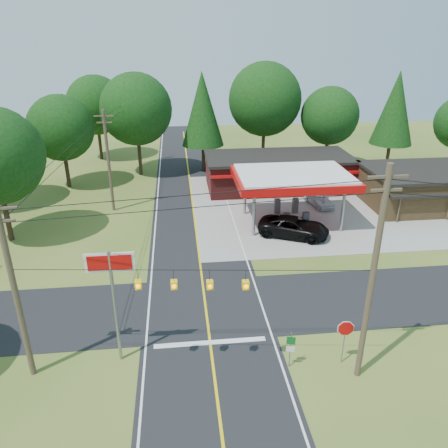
{
  "coord_description": "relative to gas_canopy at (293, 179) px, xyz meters",
  "views": [
    {
      "loc": [
        -1.46,
        -23.94,
        16.59
      ],
      "look_at": [
        2.0,
        7.0,
        2.8
      ],
      "focal_mm": 35.0,
      "sensor_mm": 36.0,
      "label": 1
    }
  ],
  "objects": [
    {
      "name": "big_stop_sign",
      "position": [
        -14.0,
        -17.39,
        0.69
      ],
      "size": [
        2.49,
        0.18,
        6.7
      ],
      "color": "gray",
      "rests_on": "ground"
    },
    {
      "name": "suv_car",
      "position": [
        -0.5,
        -3.0,
        -3.42
      ],
      "size": [
        8.11,
        8.11,
        1.7
      ],
      "primitive_type": "imported",
      "rotation": [
        0.0,
        0.0,
        1.14
      ],
      "color": "black",
      "rests_on": "ground"
    },
    {
      "name": "utility_pole_near_left",
      "position": [
        -18.5,
        -18.0,
        0.93
      ],
      "size": [
        1.8,
        0.3,
        10.0
      ],
      "color": "#473828",
      "rests_on": "ground"
    },
    {
      "name": "sedan_car",
      "position": [
        4.0,
        4.0,
        -3.53
      ],
      "size": [
        5.06,
        5.06,
        1.47
      ],
      "primitive_type": "imported",
      "rotation": [
        0.0,
        0.0,
        0.2
      ],
      "color": "white",
      "rests_on": "ground"
    },
    {
      "name": "convenience_store",
      "position": [
        1.0,
        9.98,
        -2.35
      ],
      "size": [
        16.4,
        7.55,
        3.8
      ],
      "color": "#5C1B1A",
      "rests_on": "ground"
    },
    {
      "name": "cross_road",
      "position": [
        -9.0,
        -13.0,
        -4.25
      ],
      "size": [
        70.0,
        7.0,
        0.02
      ],
      "primitive_type": "cube",
      "color": "black",
      "rests_on": "ground"
    },
    {
      "name": "main_highway",
      "position": [
        -9.0,
        -13.0,
        -4.26
      ],
      "size": [
        8.0,
        120.0,
        0.02
      ],
      "primitive_type": "cube",
      "color": "black",
      "rests_on": "ground"
    },
    {
      "name": "lane_center_yellow",
      "position": [
        -9.0,
        -13.0,
        -4.24
      ],
      "size": [
        0.15,
        110.0,
        0.0
      ],
      "primitive_type": "cube",
      "color": "yellow",
      "rests_on": "main_highway"
    },
    {
      "name": "gas_canopy",
      "position": [
        0.0,
        0.0,
        0.0
      ],
      "size": [
        10.6,
        7.4,
        4.88
      ],
      "color": "gray",
      "rests_on": "ground"
    },
    {
      "name": "treeline_backdrop",
      "position": [
        -8.18,
        11.01,
        3.22
      ],
      "size": [
        70.27,
        51.59,
        13.3
      ],
      "color": "#332316",
      "rests_on": "ground"
    },
    {
      "name": "ground",
      "position": [
        -9.0,
        -13.0,
        -4.27
      ],
      "size": [
        120.0,
        120.0,
        0.0
      ],
      "primitive_type": "plane",
      "color": "#475E21",
      "rests_on": "ground"
    },
    {
      "name": "utility_pole_near_right",
      "position": [
        -1.5,
        -20.0,
        1.69
      ],
      "size": [
        1.8,
        0.3,
        11.5
      ],
      "color": "#473828",
      "rests_on": "ground"
    },
    {
      "name": "overhead_beacons",
      "position": [
        -10.0,
        -19.0,
        1.95
      ],
      "size": [
        17.04,
        2.04,
        1.03
      ],
      "color": "black",
      "rests_on": "ground"
    },
    {
      "name": "utility_pole_north",
      "position": [
        -15.5,
        22.0,
        0.48
      ],
      "size": [
        0.3,
        0.3,
        9.5
      ],
      "color": "#473828",
      "rests_on": "ground"
    },
    {
      "name": "route_sign_post",
      "position": [
        -4.92,
        -19.02,
        -2.91
      ],
      "size": [
        0.46,
        0.14,
        2.27
      ],
      "color": "gray",
      "rests_on": "ground"
    },
    {
      "name": "utility_pole_far_left",
      "position": [
        -17.0,
        5.0,
        0.93
      ],
      "size": [
        1.8,
        0.3,
        10.0
      ],
      "color": "#473828",
      "rests_on": "ground"
    },
    {
      "name": "octagonal_stop_sign",
      "position": [
        -2.0,
        -19.01,
        -2.21
      ],
      "size": [
        0.94,
        0.16,
        2.74
      ],
      "color": "gray",
      "rests_on": "ground"
    }
  ]
}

